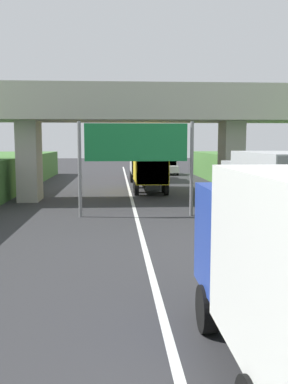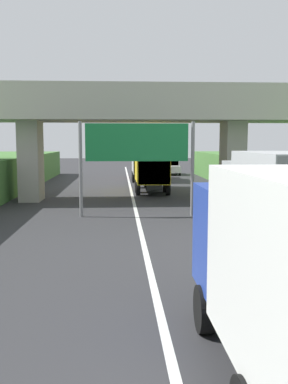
{
  "view_description": "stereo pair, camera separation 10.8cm",
  "coord_description": "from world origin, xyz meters",
  "views": [
    {
      "loc": [
        -0.99,
        -0.04,
        3.83
      ],
      "look_at": [
        0.0,
        15.48,
        2.0
      ],
      "focal_mm": 40.24,
      "sensor_mm": 36.0,
      "label": 1
    },
    {
      "loc": [
        -0.88,
        -0.04,
        3.83
      ],
      "look_at": [
        0.0,
        15.48,
        2.0
      ],
      "focal_mm": 40.24,
      "sensor_mm": 36.0,
      "label": 2
    }
  ],
  "objects": [
    {
      "name": "lane_centre_stripe",
      "position": [
        0.0,
        22.52,
        0.0
      ],
      "size": [
        0.2,
        85.04,
        0.01
      ],
      "primitive_type": "cube",
      "color": "white",
      "rests_on": "ground"
    },
    {
      "name": "overpass_bridge",
      "position": [
        0.0,
        28.15,
        5.48
      ],
      "size": [
        40.0,
        4.8,
        7.34
      ],
      "color": "#ADA89E",
      "rests_on": "ground"
    },
    {
      "name": "overhead_highway_sign",
      "position": [
        0.0,
        21.77,
        3.52
      ],
      "size": [
        5.88,
        0.18,
        4.84
      ],
      "color": "slate",
      "rests_on": "ground"
    },
    {
      "name": "truck_yellow",
      "position": [
        1.49,
        32.7,
        1.93
      ],
      "size": [
        2.44,
        7.3,
        3.44
      ],
      "color": "black",
      "rests_on": "ground"
    },
    {
      "name": "truck_silver",
      "position": [
        4.99,
        16.19,
        1.93
      ],
      "size": [
        2.44,
        7.3,
        3.44
      ],
      "color": "black",
      "rests_on": "ground"
    },
    {
      "name": "truck_red",
      "position": [
        1.52,
        42.47,
        1.93
      ],
      "size": [
        2.44,
        7.3,
        3.44
      ],
      "color": "black",
      "rests_on": "ground"
    },
    {
      "name": "car_white",
      "position": [
        5.1,
        49.61,
        0.86
      ],
      "size": [
        1.86,
        4.1,
        1.72
      ],
      "color": "silver",
      "rests_on": "ground"
    }
  ]
}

